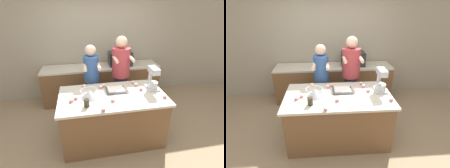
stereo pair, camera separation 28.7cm
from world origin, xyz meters
The scene contains 22 objects.
ground_plane centered at (0.00, 0.00, 0.00)m, with size 16.00×16.00×0.00m, color #937A5B.
back_wall centered at (0.00, 1.81, 1.35)m, with size 10.00×0.06×2.70m.
island_counter centered at (0.00, 0.00, 0.45)m, with size 1.77×0.98×0.90m.
back_counter centered at (0.00, 1.46, 0.44)m, with size 2.80×0.60×0.89m.
person_left centered at (-0.28, 0.73, 0.84)m, with size 0.32×0.49×1.58m.
person_right centered at (0.31, 0.73, 0.90)m, with size 0.37×0.52×1.72m.
stand_mixer centered at (0.74, 0.11, 1.07)m, with size 0.20×0.30×0.40m.
mixing_bowl centered at (-0.39, -0.03, 0.97)m, with size 0.27×0.27×0.15m.
baking_tray centered at (0.08, 0.14, 0.91)m, with size 0.34×0.28×0.04m.
microwave_oven centered at (0.47, 1.46, 1.05)m, with size 0.55×0.33×0.33m.
drinking_glass centered at (-0.44, -0.27, 0.96)m, with size 0.08×0.08×0.12m.
cupcake_0 centered at (-0.16, 0.28, 0.93)m, with size 0.06×0.06×0.06m.
cupcake_1 centered at (0.48, 0.25, 0.93)m, with size 0.06×0.06×0.06m.
cupcake_2 centered at (-0.45, 0.37, 0.93)m, with size 0.06×0.06×0.06m.
cupcake_3 centered at (-0.03, -0.20, 0.93)m, with size 0.06×0.06×0.06m.
cupcake_4 centered at (-0.11, 0.33, 0.93)m, with size 0.06×0.06×0.06m.
cupcake_5 centered at (-0.22, -0.44, 0.93)m, with size 0.06×0.06×0.06m.
cupcake_6 centered at (-0.60, -0.03, 0.93)m, with size 0.06×0.06×0.06m.
cupcake_7 centered at (0.46, 0.36, 0.93)m, with size 0.06×0.06×0.06m.
cupcake_8 centered at (-0.67, -0.11, 0.93)m, with size 0.06×0.06×0.06m.
cupcake_9 centered at (0.52, 0.08, 0.93)m, with size 0.06×0.06×0.06m.
cupcake_10 centered at (0.81, -0.25, 0.93)m, with size 0.06×0.06×0.06m.
Camera 2 is at (-0.20, -2.54, 2.32)m, focal length 28.00 mm.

